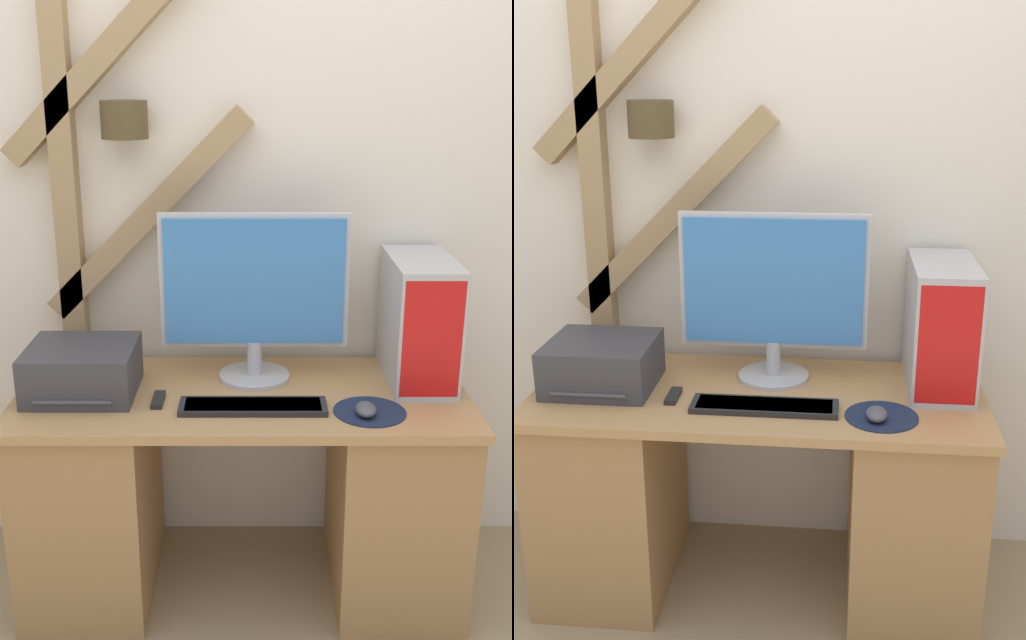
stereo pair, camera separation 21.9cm
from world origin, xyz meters
TOP-DOWN VIEW (x-y plane):
  - wall_back at (-0.01, 0.69)m, footprint 6.40×0.20m
  - desk at (0.00, 0.32)m, footprint 1.47×0.63m
  - monitor at (0.04, 0.44)m, footprint 0.62×0.24m
  - keyboard at (0.04, 0.18)m, footprint 0.46×0.12m
  - mousepad at (0.39, 0.16)m, footprint 0.22×0.22m
  - mouse at (0.38, 0.13)m, footprint 0.06×0.09m
  - computer_tower at (0.59, 0.43)m, footprint 0.20×0.41m
  - printer at (-0.52, 0.31)m, footprint 0.34×0.32m
  - remote_control at (-0.26, 0.24)m, footprint 0.04×0.12m

SIDE VIEW (x-z plane):
  - desk at x=0.00m, z-range 0.01..0.75m
  - mousepad at x=0.39m, z-range 0.74..0.74m
  - remote_control at x=-0.26m, z-range 0.74..0.75m
  - keyboard at x=0.04m, z-range 0.74..0.76m
  - mouse at x=0.38m, z-range 0.74..0.78m
  - printer at x=-0.52m, z-range 0.74..0.90m
  - computer_tower at x=0.59m, z-range 0.74..1.15m
  - monitor at x=0.04m, z-range 0.76..1.33m
  - wall_back at x=-0.01m, z-range 0.01..2.71m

